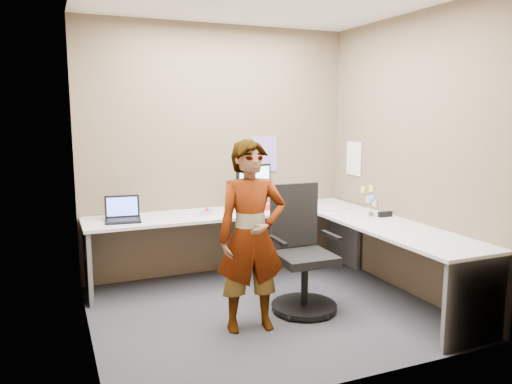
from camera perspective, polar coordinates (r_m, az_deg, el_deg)
name	(u,v)px	position (r m, az deg, el deg)	size (l,w,h in m)	color
ground	(266,311)	(4.62, 1.13, -13.43)	(3.00, 3.00, 0.00)	#28282D
wall_back	(218,151)	(5.50, -4.32, 4.69)	(3.00, 3.00, 0.00)	brown
wall_right	(407,156)	(5.08, 16.88, 3.96)	(2.70, 2.70, 0.00)	brown
wall_left	(82,170)	(3.93, -19.25, 2.44)	(2.70, 2.70, 0.00)	brown
desk	(291,233)	(4.95, 3.99, -4.75)	(2.98, 2.58, 0.73)	beige
paper_ream	(254,208)	(5.35, -0.19, -1.81)	(0.28, 0.21, 0.06)	red
monitor	(254,181)	(5.32, -0.25, 1.22)	(0.44, 0.20, 0.43)	black
laptop	(123,215)	(5.01, -14.99, -2.50)	(0.36, 0.31, 0.24)	black
trackball_mouse	(207,212)	(5.15, -5.64, -2.31)	(0.12, 0.08, 0.07)	#B7B7BC
origami	(243,212)	(5.14, -1.51, -2.25)	(0.10, 0.10, 0.06)	white
stapler	(385,214)	(5.18, 14.54, -2.47)	(0.15, 0.04, 0.06)	black
flower	(371,202)	(5.17, 13.05, -1.14)	(0.07, 0.07, 0.22)	brown
calendar_purple	(265,154)	(5.69, 1.00, 4.35)	(0.30, 0.01, 0.40)	#846BB7
calendar_white	(354,158)	(5.80, 11.11, 3.79)	(0.01, 0.28, 0.38)	white
sticky_note_a	(371,189)	(5.56, 13.02, 0.37)	(0.01, 0.07, 0.07)	#F2E059
sticky_note_b	(368,200)	(5.62, 12.67, -0.87)	(0.01, 0.07, 0.07)	pink
sticky_note_c	(374,203)	(5.52, 13.38, -1.27)	(0.01, 0.07, 0.07)	pink
sticky_note_d	(363,189)	(5.68, 12.13, 0.28)	(0.01, 0.07, 0.07)	#F2E059
office_chair	(301,260)	(4.55, 5.21, -7.75)	(0.59, 0.59, 1.11)	black
person	(251,237)	(4.04, -0.53, -5.11)	(0.57, 0.37, 1.56)	#999399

